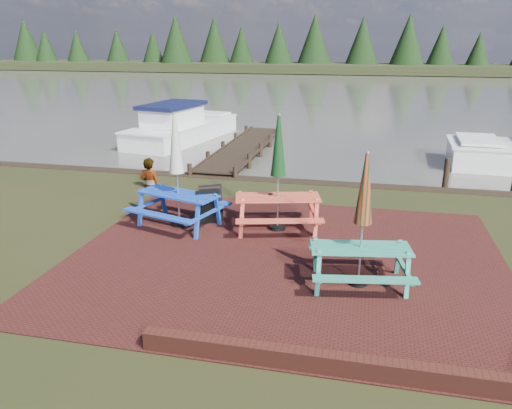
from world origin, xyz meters
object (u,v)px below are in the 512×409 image
at_px(jetty, 243,148).
at_px(chalkboard, 209,205).
at_px(picnic_table_red, 278,191).
at_px(picnic_table_blue, 178,188).
at_px(person, 148,158).
at_px(boat_jetty, 181,128).
at_px(picnic_table_teal, 361,241).

bearing_deg(jetty, chalkboard, -81.42).
xyz_separation_m(picnic_table_red, picnic_table_blue, (-2.42, -0.27, -0.00)).
distance_m(picnic_table_blue, person, 3.61).
bearing_deg(boat_jetty, person, -65.16).
distance_m(picnic_table_teal, picnic_table_red, 3.20).
relative_size(picnic_table_teal, picnic_table_blue, 0.91).
bearing_deg(person, chalkboard, 145.16).
xyz_separation_m(picnic_table_red, jetty, (-3.04, 8.64, -0.86)).
bearing_deg(picnic_table_blue, boat_jetty, 128.00).
distance_m(picnic_table_teal, chalkboard, 4.55).
xyz_separation_m(picnic_table_blue, boat_jetty, (-4.23, 11.20, -0.57)).
bearing_deg(person, jetty, -95.48).
relative_size(picnic_table_blue, chalkboard, 2.96).
xyz_separation_m(picnic_table_blue, person, (-2.10, 2.93, -0.03)).
distance_m(picnic_table_blue, chalkboard, 0.90).
bearing_deg(jetty, picnic_table_teal, -65.62).
xyz_separation_m(chalkboard, boat_jetty, (-4.91, 10.87, -0.08)).
distance_m(boat_jetty, person, 8.55).
height_order(picnic_table_red, chalkboard, picnic_table_red).
height_order(boat_jetty, person, person).
distance_m(picnic_table_blue, boat_jetty, 11.98).
xyz_separation_m(picnic_table_red, chalkboard, (-1.74, 0.06, -0.49)).
bearing_deg(boat_jetty, picnic_table_teal, -46.80).
relative_size(picnic_table_blue, person, 1.48).
xyz_separation_m(chalkboard, person, (-2.77, 2.61, 0.46)).
height_order(jetty, person, person).
height_order(picnic_table_red, person, picnic_table_red).
height_order(picnic_table_red, boat_jetty, picnic_table_red).
height_order(picnic_table_blue, boat_jetty, picnic_table_blue).
relative_size(picnic_table_teal, chalkboard, 2.71).
bearing_deg(chalkboard, picnic_table_blue, 177.98).
height_order(picnic_table_red, jetty, picnic_table_red).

